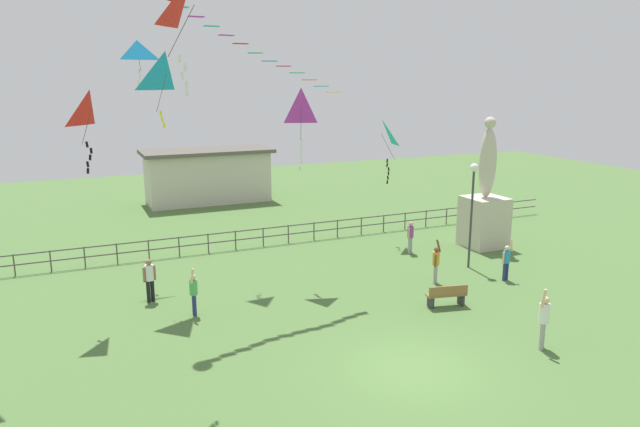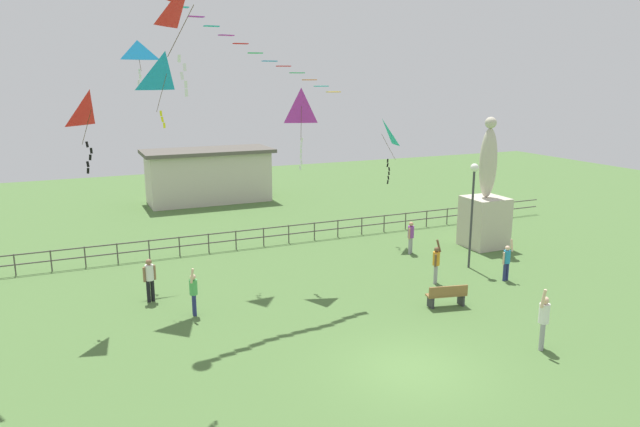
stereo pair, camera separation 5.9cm
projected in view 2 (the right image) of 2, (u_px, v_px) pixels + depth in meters
ground_plane at (412, 370)px, 16.95m from camera, size 80.00×80.00×0.00m
statue_monument at (485, 209)px, 29.00m from camera, size 1.89×1.89×6.46m
lamppost at (473, 193)px, 25.37m from camera, size 0.36×0.36×4.69m
park_bench at (447, 295)px, 21.51m from camera, size 1.55×0.72×0.85m
person_0 at (411, 235)px, 28.01m from camera, size 0.41×0.31×1.58m
person_1 at (193, 291)px, 20.67m from camera, size 0.28×0.46×1.80m
person_2 at (436, 262)px, 23.91m from camera, size 0.46×0.40×1.82m
person_3 at (544, 318)px, 18.02m from camera, size 0.49×0.39×2.04m
person_4 at (150, 277)px, 21.93m from camera, size 0.49×0.31×1.68m
person_5 at (507, 260)px, 24.24m from camera, size 0.47×0.28×1.78m
kite_1 at (301, 109)px, 22.92m from camera, size 1.04×0.68×3.25m
kite_2 at (193, 8)px, 14.89m from camera, size 1.25×1.20×2.95m
kite_3 at (91, 112)px, 19.15m from camera, size 1.08×1.14×2.74m
kite_4 at (138, 52)px, 24.02m from camera, size 1.17×0.70×1.75m
kite_5 at (382, 136)px, 29.11m from camera, size 1.23×1.04×3.22m
kite_7 at (166, 75)px, 20.61m from camera, size 1.40×1.36×2.61m
streamer_kite at (190, 2)px, 19.15m from camera, size 6.65×0.97×3.70m
waterfront_railing at (253, 235)px, 29.12m from camera, size 36.00×0.06×0.95m
pavilion_building at (208, 175)px, 39.80m from camera, size 8.61×3.88×3.60m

